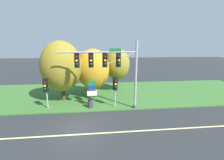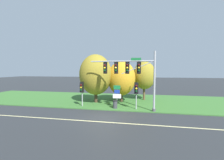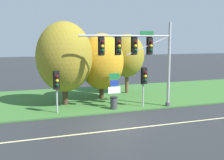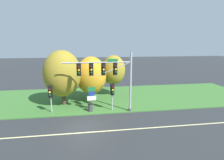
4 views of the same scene
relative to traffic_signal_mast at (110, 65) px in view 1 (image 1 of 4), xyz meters
The scene contains 11 objects.
ground_plane 5.91m from the traffic_signal_mast, 134.41° to the right, with size 160.00×160.00×0.00m, color #282B2D.
lane_stripe 6.57m from the traffic_signal_mast, 124.53° to the right, with size 36.00×0.16×0.01m, color beige.
grass_verge 7.47m from the traffic_signal_mast, 117.12° to the left, with size 48.00×11.50×0.10m, color #386B2D.
traffic_signal_mast is the anchor object (origin of this frame).
pedestrian_signal_near_kerb 6.52m from the traffic_signal_mast, behind, with size 0.46×0.55×3.04m.
pedestrian_signal_further_along 2.14m from the traffic_signal_mast, 35.25° to the left, with size 0.46×0.55×3.11m.
route_sign_post 3.25m from the traffic_signal_mast, 153.35° to the left, with size 1.00×0.08×2.72m.
tree_nearest_road 6.07m from the traffic_signal_mast, 147.48° to the left, with size 4.47×4.47×6.66m.
tree_left_of_mast 4.82m from the traffic_signal_mast, 110.50° to the left, with size 3.91×3.91×5.78m.
tree_behind_signpost 6.54m from the traffic_signal_mast, 76.18° to the left, with size 3.36×3.36×5.80m.
trash_bin 4.30m from the traffic_signal_mast, 165.18° to the left, with size 0.56×0.56×0.93m.
Camera 1 is at (1.49, -10.88, 6.01)m, focal length 24.00 mm.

